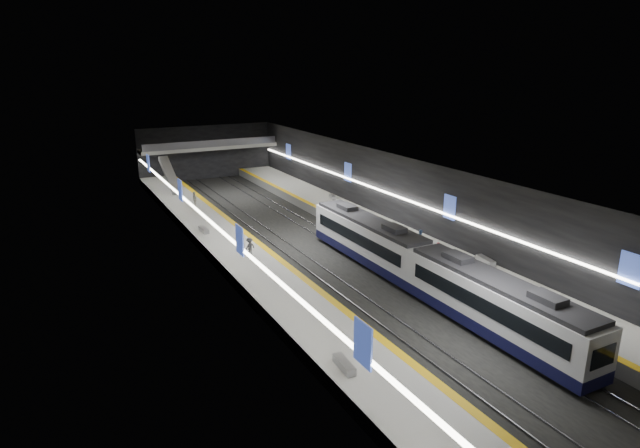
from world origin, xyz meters
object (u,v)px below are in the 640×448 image
train (422,266)px  bench_right_far (333,197)px  passenger_right_a (438,253)px  passenger_left_a (195,200)px  passenger_right_b (421,238)px  escalator (170,175)px  bench_left_far (204,230)px  bench_right_near (486,261)px  passenger_left_b (250,247)px  bench_left_near (344,365)px

train → bench_right_far: (6.38, 25.56, -0.99)m
passenger_right_a → passenger_left_a: bearing=4.0°
passenger_right_b → escalator: bearing=62.7°
train → bench_left_far: (-11.35, 19.64, -0.97)m
escalator → bench_right_near: bearing=-66.7°
train → passenger_left_b: size_ratio=18.63×
bench_left_near → bench_right_far: bench_left_near is taller
train → bench_right_near: train is taller
bench_left_near → passenger_right_a: (14.85, 10.20, 0.68)m
passenger_right_a → passenger_left_a: 29.92m
bench_left_near → bench_left_far: size_ratio=1.04×
escalator → bench_left_near: size_ratio=4.15×
bench_left_far → passenger_right_b: bearing=-41.8°
passenger_right_b → bench_right_far: bearing=34.1°
train → bench_left_far: train is taller
train → bench_right_far: train is taller
bench_left_far → passenger_right_b: size_ratio=1.18×
passenger_right_a → passenger_right_b: passenger_right_a is taller
passenger_right_b → passenger_left_b: 15.32m
bench_right_far → passenger_left_a: (-16.03, 3.68, 0.72)m
passenger_right_a → passenger_right_b: size_ratio=1.16×
escalator → passenger_right_a: bearing=-70.2°
bench_left_near → passenger_left_b: (1.71, 19.11, 0.57)m
escalator → bench_left_near: escalator is taller
train → bench_left_near: (-11.40, -7.85, -0.96)m
bench_left_near → passenger_left_a: size_ratio=1.04×
passenger_right_a → train: bearing=102.2°
escalator → bench_right_near: size_ratio=3.91×
bench_right_near → bench_right_far: size_ratio=1.19×
bench_left_near → bench_left_far: 27.49m
bench_right_near → passenger_right_a: (-3.48, 1.96, 0.67)m
passenger_left_a → bench_right_near: bearing=23.8°
escalator → passenger_left_a: escalator is taller
train → passenger_left_a: (-9.65, 29.24, -0.27)m
passenger_right_b → train: bearing=-178.4°
train → passenger_right_b: size_ratio=19.11×
passenger_left_b → passenger_right_a: bearing=126.6°
bench_right_near → bench_right_far: bearing=100.5°
train → bench_right_near: (6.93, 0.38, -0.95)m
passenger_right_a → passenger_left_a: (-13.10, 26.90, 0.01)m
train → bench_left_near: train is taller
bench_right_near → passenger_left_a: bearing=129.1°
escalator → bench_right_far: (16.38, -14.19, -1.69)m
bench_left_far → passenger_right_a: bearing=-51.8°
escalator → passenger_right_a: 39.77m
train → passenger_left_a: bearing=108.3°
escalator → passenger_left_b: (0.31, -28.49, -1.09)m
escalator → bench_left_near: (-1.40, -47.60, -1.66)m
escalator → bench_left_far: escalator is taller
train → passenger_right_a: 4.18m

